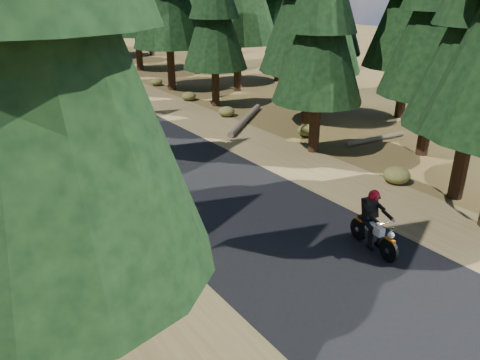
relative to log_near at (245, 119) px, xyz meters
name	(u,v)px	position (x,y,z in m)	size (l,w,h in m)	color
ground	(268,229)	(-6.30, -10.02, -0.16)	(120.00, 120.00, 0.00)	#402F17
road	(188,177)	(-6.30, -5.02, -0.15)	(6.00, 100.00, 0.01)	black
shoulder_l	(67,207)	(-10.90, -5.02, -0.16)	(3.20, 100.00, 0.01)	brown
shoulder_r	(280,154)	(-1.70, -5.02, -0.16)	(3.20, 100.00, 0.01)	brown
log_near	(245,119)	(0.00, 0.00, 0.00)	(0.32, 0.32, 5.79)	#4C4233
log_far	(375,139)	(3.13, -6.17, -0.04)	(0.24, 0.24, 3.47)	#4C4233
understory_shrubs	(184,150)	(-5.27, -2.77, 0.12)	(15.52, 31.73, 0.62)	#474C1E
rider_lead	(374,231)	(-4.65, -12.64, 0.43)	(0.93, 2.05, 1.76)	white
rider_follow	(156,191)	(-8.30, -6.46, 0.32)	(0.62, 1.63, 1.42)	maroon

